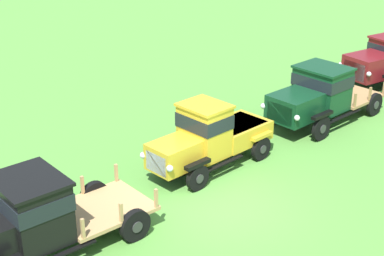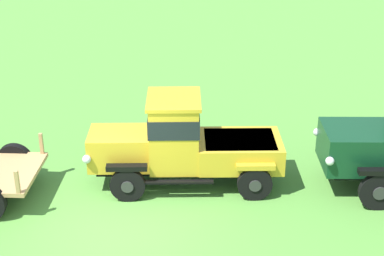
% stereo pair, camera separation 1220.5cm
% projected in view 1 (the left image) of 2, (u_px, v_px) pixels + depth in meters
% --- Properties ---
extents(ground_plane, '(240.00, 240.00, 0.00)m').
position_uv_depth(ground_plane, '(226.00, 208.00, 16.67)').
color(ground_plane, '#518E38').
extents(vintage_truck_second_in_line, '(5.86, 2.93, 2.19)m').
position_uv_depth(vintage_truck_second_in_line, '(23.00, 220.00, 13.93)').
color(vintage_truck_second_in_line, black).
rests_on(vintage_truck_second_in_line, ground).
extents(vintage_truck_midrow_center, '(4.82, 2.65, 2.23)m').
position_uv_depth(vintage_truck_midrow_center, '(209.00, 136.00, 18.51)').
color(vintage_truck_midrow_center, black).
rests_on(vintage_truck_midrow_center, ground).
extents(vintage_truck_far_side, '(5.70, 3.09, 2.21)m').
position_uv_depth(vintage_truck_far_side, '(317.00, 94.00, 21.73)').
color(vintage_truck_far_side, black).
rests_on(vintage_truck_far_side, ground).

